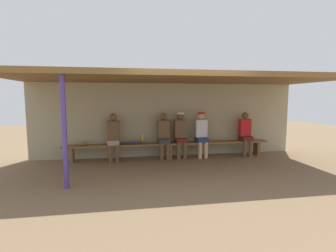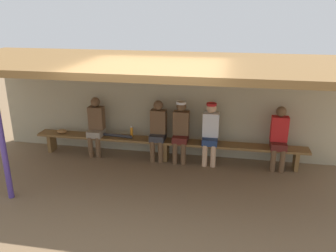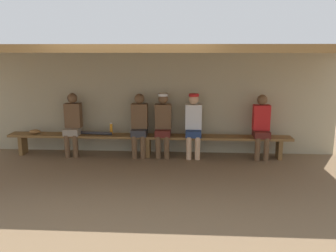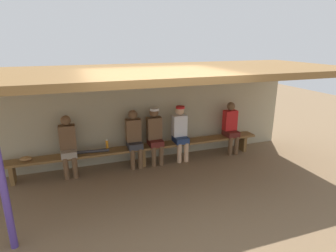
% 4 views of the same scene
% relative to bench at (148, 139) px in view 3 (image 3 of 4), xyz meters
% --- Properties ---
extents(ground_plane, '(24.00, 24.00, 0.00)m').
position_rel_bench_xyz_m(ground_plane, '(0.00, -1.55, -0.39)').
color(ground_plane, brown).
extents(back_wall, '(8.00, 0.20, 2.20)m').
position_rel_bench_xyz_m(back_wall, '(0.00, 0.45, 0.71)').
color(back_wall, tan).
rests_on(back_wall, ground).
extents(dugout_roof, '(8.00, 2.80, 0.12)m').
position_rel_bench_xyz_m(dugout_roof, '(0.00, -0.85, 1.87)').
color(dugout_roof, brown).
rests_on(dugout_roof, back_wall).
extents(bench, '(6.00, 0.36, 0.46)m').
position_rel_bench_xyz_m(bench, '(0.00, 0.00, 0.00)').
color(bench, brown).
rests_on(bench, ground).
extents(player_in_blue, '(0.34, 0.42, 1.34)m').
position_rel_bench_xyz_m(player_in_blue, '(0.32, 0.00, 0.36)').
color(player_in_blue, '#591E19').
rests_on(player_in_blue, ground).
extents(player_rightmost, '(0.34, 0.42, 1.34)m').
position_rel_bench_xyz_m(player_rightmost, '(0.95, 0.00, 0.36)').
color(player_rightmost, navy).
rests_on(player_rightmost, ground).
extents(player_near_post, '(0.34, 0.42, 1.34)m').
position_rel_bench_xyz_m(player_near_post, '(-1.62, 0.00, 0.34)').
color(player_near_post, gray).
rests_on(player_near_post, ground).
extents(player_with_sunglasses, '(0.34, 0.42, 1.34)m').
position_rel_bench_xyz_m(player_with_sunglasses, '(2.36, 0.00, 0.34)').
color(player_with_sunglasses, '#591E19').
rests_on(player_with_sunglasses, ground).
extents(player_in_red, '(0.34, 0.42, 1.34)m').
position_rel_bench_xyz_m(player_in_red, '(-0.18, 0.00, 0.34)').
color(player_in_red, '#333338').
rests_on(player_in_red, ground).
extents(water_bottle_green, '(0.06, 0.06, 0.25)m').
position_rel_bench_xyz_m(water_bottle_green, '(-0.80, 0.04, 0.19)').
color(water_bottle_green, orange).
rests_on(water_bottle_green, bench).
extents(baseball_glove_worn, '(0.25, 0.19, 0.09)m').
position_rel_bench_xyz_m(baseball_glove_worn, '(-2.46, -0.00, 0.12)').
color(baseball_glove_worn, olive).
rests_on(baseball_glove_worn, bench).
extents(baseball_bat, '(0.81, 0.16, 0.07)m').
position_rel_bench_xyz_m(baseball_bat, '(-1.17, -0.00, 0.11)').
color(baseball_bat, '#333338').
rests_on(baseball_bat, bench).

